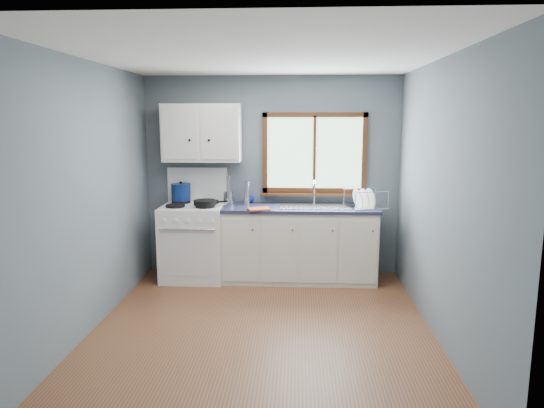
{
  "coord_description": "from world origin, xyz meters",
  "views": [
    {
      "loc": [
        0.33,
        -4.31,
        1.95
      ],
      "look_at": [
        0.05,
        0.9,
        1.05
      ],
      "focal_mm": 32.0,
      "sensor_mm": 36.0,
      "label": 1
    }
  ],
  "objects_px": {
    "skillet": "(205,202)",
    "base_cabinets": "(299,247)",
    "sink": "(314,212)",
    "gas_range": "(194,240)",
    "thermos": "(247,193)",
    "utensil_crock": "(228,197)",
    "dish_rack": "(365,203)",
    "stockpot": "(181,192)"
  },
  "relations": [
    {
      "from": "base_cabinets",
      "to": "dish_rack",
      "type": "distance_m",
      "value": 0.97
    },
    {
      "from": "gas_range",
      "to": "thermos",
      "type": "xyz_separation_m",
      "value": [
        0.65,
        0.11,
        0.57
      ]
    },
    {
      "from": "base_cabinets",
      "to": "dish_rack",
      "type": "xyz_separation_m",
      "value": [
        0.78,
        -0.04,
        0.57
      ]
    },
    {
      "from": "stockpot",
      "to": "thermos",
      "type": "xyz_separation_m",
      "value": [
        0.83,
        -0.05,
        -0.0
      ]
    },
    {
      "from": "skillet",
      "to": "stockpot",
      "type": "bearing_deg",
      "value": 121.04
    },
    {
      "from": "sink",
      "to": "stockpot",
      "type": "relative_size",
      "value": 2.88
    },
    {
      "from": "thermos",
      "to": "skillet",
      "type": "bearing_deg",
      "value": -152.61
    },
    {
      "from": "gas_range",
      "to": "dish_rack",
      "type": "height_order",
      "value": "gas_range"
    },
    {
      "from": "sink",
      "to": "thermos",
      "type": "xyz_separation_m",
      "value": [
        -0.83,
        0.09,
        0.21
      ]
    },
    {
      "from": "sink",
      "to": "stockpot",
      "type": "distance_m",
      "value": 1.69
    },
    {
      "from": "skillet",
      "to": "base_cabinets",
      "type": "bearing_deg",
      "value": -11.87
    },
    {
      "from": "utensil_crock",
      "to": "thermos",
      "type": "bearing_deg",
      "value": -11.7
    },
    {
      "from": "utensil_crock",
      "to": "thermos",
      "type": "xyz_separation_m",
      "value": [
        0.23,
        -0.05,
        0.06
      ]
    },
    {
      "from": "utensil_crock",
      "to": "stockpot",
      "type": "bearing_deg",
      "value": 179.87
    },
    {
      "from": "sink",
      "to": "stockpot",
      "type": "bearing_deg",
      "value": 175.25
    },
    {
      "from": "sink",
      "to": "stockpot",
      "type": "xyz_separation_m",
      "value": [
        -1.67,
        0.14,
        0.21
      ]
    },
    {
      "from": "skillet",
      "to": "utensil_crock",
      "type": "bearing_deg",
      "value": 31.22
    },
    {
      "from": "utensil_crock",
      "to": "thermos",
      "type": "relative_size",
      "value": 1.36
    },
    {
      "from": "skillet",
      "to": "dish_rack",
      "type": "distance_m",
      "value": 1.91
    },
    {
      "from": "sink",
      "to": "utensil_crock",
      "type": "bearing_deg",
      "value": 172.68
    },
    {
      "from": "gas_range",
      "to": "skillet",
      "type": "xyz_separation_m",
      "value": [
        0.18,
        -0.14,
        0.49
      ]
    },
    {
      "from": "utensil_crock",
      "to": "dish_rack",
      "type": "bearing_deg",
      "value": -6.16
    },
    {
      "from": "gas_range",
      "to": "thermos",
      "type": "bearing_deg",
      "value": 9.34
    },
    {
      "from": "sink",
      "to": "stockpot",
      "type": "height_order",
      "value": "sink"
    },
    {
      "from": "dish_rack",
      "to": "stockpot",
      "type": "bearing_deg",
      "value": 155.82
    },
    {
      "from": "sink",
      "to": "skillet",
      "type": "distance_m",
      "value": 1.32
    },
    {
      "from": "skillet",
      "to": "dish_rack",
      "type": "height_order",
      "value": "dish_rack"
    },
    {
      "from": "sink",
      "to": "skillet",
      "type": "bearing_deg",
      "value": -173.2
    },
    {
      "from": "gas_range",
      "to": "skillet",
      "type": "bearing_deg",
      "value": -37.63
    },
    {
      "from": "thermos",
      "to": "dish_rack",
      "type": "bearing_deg",
      "value": -5.24
    },
    {
      "from": "base_cabinets",
      "to": "skillet",
      "type": "height_order",
      "value": "skillet"
    },
    {
      "from": "stockpot",
      "to": "thermos",
      "type": "height_order",
      "value": "thermos"
    },
    {
      "from": "base_cabinets",
      "to": "utensil_crock",
      "type": "relative_size",
      "value": 4.67
    },
    {
      "from": "gas_range",
      "to": "sink",
      "type": "distance_m",
      "value": 1.53
    },
    {
      "from": "gas_range",
      "to": "sink",
      "type": "xyz_separation_m",
      "value": [
        1.49,
        0.02,
        0.37
      ]
    },
    {
      "from": "skillet",
      "to": "thermos",
      "type": "distance_m",
      "value": 0.54
    },
    {
      "from": "base_cabinets",
      "to": "thermos",
      "type": "relative_size",
      "value": 6.35
    },
    {
      "from": "stockpot",
      "to": "dish_rack",
      "type": "relative_size",
      "value": 0.55
    },
    {
      "from": "dish_rack",
      "to": "sink",
      "type": "bearing_deg",
      "value": 156.31
    },
    {
      "from": "sink",
      "to": "utensil_crock",
      "type": "distance_m",
      "value": 1.09
    },
    {
      "from": "gas_range",
      "to": "skillet",
      "type": "relative_size",
      "value": 3.12
    },
    {
      "from": "stockpot",
      "to": "dish_rack",
      "type": "height_order",
      "value": "stockpot"
    }
  ]
}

